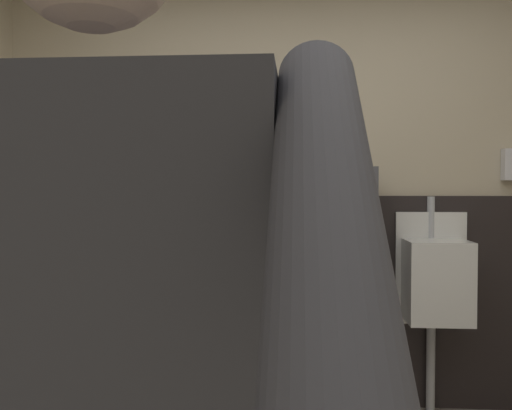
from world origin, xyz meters
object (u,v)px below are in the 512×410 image
object	(u,v)px
urinal_left	(301,278)
soap_dispenser	(512,165)
urinal_middle	(435,280)
person	(92,405)

from	to	relation	value
urinal_left	soap_dispenser	world-z (taller)	soap_dispenser
urinal_left	soap_dispenser	bearing A→B (deg)	5.69
urinal_middle	person	bearing A→B (deg)	-112.11
person	soap_dispenser	size ratio (longest dim) A/B	9.50
urinal_left	urinal_middle	world-z (taller)	same
urinal_left	soap_dispenser	xyz separation A→B (m)	(1.20, 0.12, 0.65)
urinal_middle	soap_dispenser	size ratio (longest dim) A/B	6.89
urinal_middle	soap_dispenser	bearing A→B (deg)	14.87
person	soap_dispenser	xyz separation A→B (m)	(1.47, 2.63, 0.40)
urinal_left	person	size ratio (longest dim) A/B	0.72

